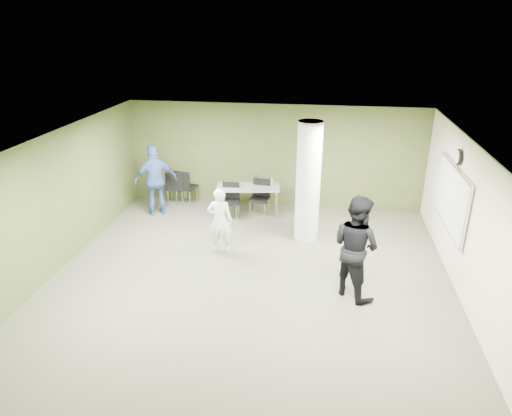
% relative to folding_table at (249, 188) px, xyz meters
% --- Properties ---
extents(floor, '(8.00, 8.00, 0.00)m').
position_rel_folding_table_xyz_m(floor, '(0.59, -3.19, -0.73)').
color(floor, '#4F5140').
rests_on(floor, ground).
extents(ceiling, '(8.00, 8.00, 0.00)m').
position_rel_folding_table_xyz_m(ceiling, '(0.59, -3.19, 2.07)').
color(ceiling, white).
rests_on(ceiling, wall_back).
extents(wall_back, '(8.00, 2.80, 0.02)m').
position_rel_folding_table_xyz_m(wall_back, '(0.59, 0.81, 0.67)').
color(wall_back, '#435829').
rests_on(wall_back, floor).
extents(wall_left, '(0.02, 8.00, 2.80)m').
position_rel_folding_table_xyz_m(wall_left, '(-3.41, -3.19, 0.67)').
color(wall_left, '#435829').
rests_on(wall_left, floor).
extents(wall_right_cream, '(0.02, 8.00, 2.80)m').
position_rel_folding_table_xyz_m(wall_right_cream, '(4.59, -3.19, 0.67)').
color(wall_right_cream, beige).
rests_on(wall_right_cream, floor).
extents(column, '(0.56, 0.56, 2.80)m').
position_rel_folding_table_xyz_m(column, '(1.59, -1.19, 0.67)').
color(column, silver).
rests_on(column, floor).
extents(whiteboard, '(0.05, 2.30, 1.30)m').
position_rel_folding_table_xyz_m(whiteboard, '(4.51, -1.99, 0.77)').
color(whiteboard, silver).
rests_on(whiteboard, wall_right_cream).
extents(wall_clock, '(0.06, 0.32, 0.32)m').
position_rel_folding_table_xyz_m(wall_clock, '(4.51, -1.99, 1.62)').
color(wall_clock, black).
rests_on(wall_clock, wall_right_cream).
extents(folding_table, '(1.73, 0.95, 1.03)m').
position_rel_folding_table_xyz_m(folding_table, '(0.00, 0.00, 0.00)').
color(folding_table, '#959690').
rests_on(folding_table, floor).
extents(wastebasket, '(0.25, 0.25, 0.29)m').
position_rel_folding_table_xyz_m(wastebasket, '(-0.82, 0.11, -0.59)').
color(wastebasket, '#4C4C4C').
rests_on(wastebasket, floor).
extents(chair_back_left, '(0.52, 0.52, 0.99)m').
position_rel_folding_table_xyz_m(chair_back_left, '(-2.12, 0.34, -0.15)').
color(chair_back_left, black).
rests_on(chair_back_left, floor).
extents(chair_back_right, '(0.60, 0.60, 1.01)m').
position_rel_folding_table_xyz_m(chair_back_right, '(-1.86, 0.37, -0.14)').
color(chair_back_right, black).
rests_on(chair_back_right, floor).
extents(chair_table_left, '(0.49, 0.49, 0.93)m').
position_rel_folding_table_xyz_m(chair_table_left, '(-0.43, -0.28, -0.19)').
color(chair_table_left, black).
rests_on(chair_table_left, floor).
extents(chair_table_right, '(0.54, 0.54, 0.96)m').
position_rel_folding_table_xyz_m(chair_table_right, '(0.31, 0.02, -0.17)').
color(chair_table_right, black).
rests_on(chair_table_right, floor).
extents(woman_white, '(0.58, 0.41, 1.50)m').
position_rel_folding_table_xyz_m(woman_white, '(-0.27, -2.20, 0.02)').
color(woman_white, silver).
rests_on(woman_white, floor).
extents(man_black, '(1.22, 1.22, 1.99)m').
position_rel_folding_table_xyz_m(man_black, '(2.58, -3.48, 0.27)').
color(man_black, black).
rests_on(man_black, floor).
extents(man_blue, '(1.19, 0.95, 1.89)m').
position_rel_folding_table_xyz_m(man_blue, '(-2.40, -0.37, 0.21)').
color(man_blue, '#4061A0').
rests_on(man_blue, floor).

